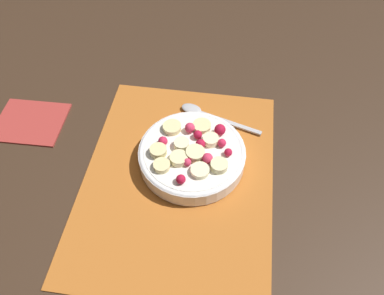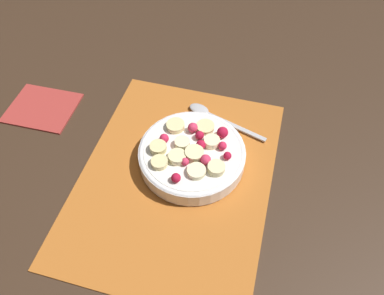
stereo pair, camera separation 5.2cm
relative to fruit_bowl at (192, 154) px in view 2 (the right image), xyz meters
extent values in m
plane|color=#382619|center=(0.04, -0.02, -0.03)|extent=(3.00, 3.00, 0.00)
cube|color=#B26023|center=(0.04, -0.02, -0.02)|extent=(0.47, 0.35, 0.01)
cylinder|color=white|center=(0.00, 0.00, -0.01)|extent=(0.20, 0.20, 0.03)
torus|color=white|center=(0.00, 0.00, 0.01)|extent=(0.20, 0.20, 0.01)
cylinder|color=white|center=(0.00, 0.00, 0.01)|extent=(0.18, 0.18, 0.00)
cylinder|color=beige|center=(0.01, 0.01, 0.02)|extent=(0.05, 0.05, 0.01)
cylinder|color=#F4EAB7|center=(-0.01, -0.02, 0.02)|extent=(0.04, 0.04, 0.01)
cylinder|color=beige|center=(0.03, -0.02, 0.02)|extent=(0.04, 0.04, 0.01)
cylinder|color=#F4EAB7|center=(-0.02, 0.03, 0.02)|extent=(0.04, 0.04, 0.01)
cylinder|color=beige|center=(0.02, -0.06, 0.02)|extent=(0.04, 0.04, 0.01)
cylinder|color=#F4EAB7|center=(0.05, 0.02, 0.02)|extent=(0.03, 0.03, 0.01)
cylinder|color=beige|center=(-0.04, -0.05, 0.02)|extent=(0.05, 0.05, 0.01)
cylinder|color=beige|center=(0.03, 0.05, 0.02)|extent=(0.04, 0.04, 0.01)
cylinder|color=beige|center=(-0.06, 0.01, 0.02)|extent=(0.04, 0.04, 0.01)
cylinder|color=beige|center=(0.05, -0.05, 0.02)|extent=(0.04, 0.04, 0.01)
sphere|color=#B21433|center=(0.00, 0.07, 0.02)|extent=(0.01, 0.01, 0.01)
sphere|color=#B21433|center=(-0.03, 0.01, 0.02)|extent=(0.02, 0.02, 0.02)
sphere|color=#B21433|center=(-0.05, 0.05, 0.02)|extent=(0.02, 0.02, 0.02)
sphere|color=#D12347|center=(-0.02, 0.05, 0.02)|extent=(0.02, 0.02, 0.02)
sphere|color=#D12347|center=(-0.01, -0.06, 0.02)|extent=(0.02, 0.02, 0.02)
sphere|color=#B21433|center=(0.07, -0.01, 0.02)|extent=(0.02, 0.02, 0.02)
sphere|color=#B21433|center=(-0.01, 0.01, 0.02)|extent=(0.02, 0.02, 0.02)
sphere|color=#DB3356|center=(0.02, 0.03, 0.02)|extent=(0.02, 0.02, 0.02)
sphere|color=#DB3356|center=(-0.04, -0.01, 0.02)|extent=(0.02, 0.02, 0.02)
sphere|color=#DB3356|center=(0.03, 0.00, 0.02)|extent=(0.01, 0.01, 0.01)
cube|color=#B2B2B7|center=(-0.11, 0.06, -0.02)|extent=(0.05, 0.14, 0.00)
ellipsoid|color=#B2B2B7|center=(-0.13, -0.02, -0.02)|extent=(0.04, 0.05, 0.01)
cube|color=#A3332D|center=(-0.05, -0.35, -0.02)|extent=(0.12, 0.14, 0.01)
camera|label=1|loc=(0.42, 0.06, 0.56)|focal=35.00mm
camera|label=2|loc=(0.41, 0.11, 0.56)|focal=35.00mm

